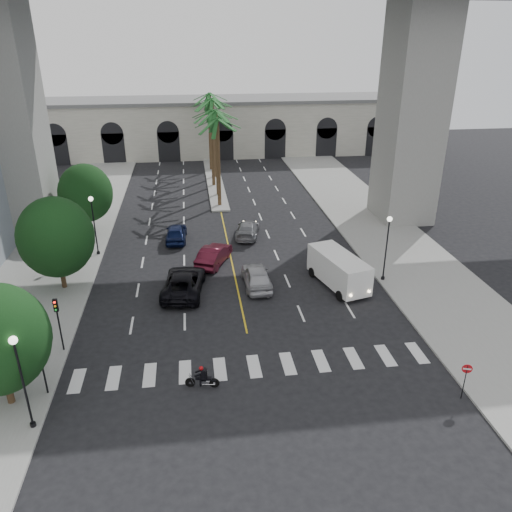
{
  "coord_description": "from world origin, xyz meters",
  "views": [
    {
      "loc": [
        -3.08,
        -25.17,
        17.81
      ],
      "look_at": [
        1.12,
        6.0,
        3.65
      ],
      "focal_mm": 35.0,
      "sensor_mm": 36.0,
      "label": 1
    }
  ],
  "objects_px": {
    "traffic_signal_near": "(40,356)",
    "car_b": "(214,255)",
    "cargo_van": "(339,269)",
    "pedestrian_a": "(21,316)",
    "lamp_post_right": "(387,243)",
    "lamp_post_left_near": "(21,375)",
    "car_a": "(257,276)",
    "traffic_signal_far": "(58,316)",
    "car_d": "(248,229)",
    "car_c": "(184,282)",
    "car_e": "(176,233)",
    "lamp_post_left_far": "(94,221)",
    "motorcycle_rider": "(203,378)",
    "do_not_enter_sign": "(466,374)"
  },
  "relations": [
    {
      "from": "car_a",
      "to": "traffic_signal_far",
      "type": "bearing_deg",
      "value": 27.13
    },
    {
      "from": "car_e",
      "to": "traffic_signal_far",
      "type": "bearing_deg",
      "value": 71.33
    },
    {
      "from": "traffic_signal_near",
      "to": "do_not_enter_sign",
      "type": "bearing_deg",
      "value": -8.42
    },
    {
      "from": "pedestrian_a",
      "to": "car_b",
      "type": "bearing_deg",
      "value": 24.4
    },
    {
      "from": "traffic_signal_near",
      "to": "cargo_van",
      "type": "bearing_deg",
      "value": 28.17
    },
    {
      "from": "car_c",
      "to": "car_e",
      "type": "relative_size",
      "value": 1.31
    },
    {
      "from": "motorcycle_rider",
      "to": "car_d",
      "type": "xyz_separation_m",
      "value": [
        5.03,
        21.71,
        0.1
      ]
    },
    {
      "from": "lamp_post_right",
      "to": "car_b",
      "type": "relative_size",
      "value": 1.1
    },
    {
      "from": "car_c",
      "to": "motorcycle_rider",
      "type": "bearing_deg",
      "value": 103.24
    },
    {
      "from": "traffic_signal_far",
      "to": "motorcycle_rider",
      "type": "height_order",
      "value": "traffic_signal_far"
    },
    {
      "from": "motorcycle_rider",
      "to": "car_c",
      "type": "distance_m",
      "value": 11.18
    },
    {
      "from": "traffic_signal_near",
      "to": "lamp_post_left_far",
      "type": "bearing_deg",
      "value": 90.31
    },
    {
      "from": "motorcycle_rider",
      "to": "car_c",
      "type": "relative_size",
      "value": 0.31
    },
    {
      "from": "lamp_post_right",
      "to": "pedestrian_a",
      "type": "height_order",
      "value": "lamp_post_right"
    },
    {
      "from": "cargo_van",
      "to": "pedestrian_a",
      "type": "xyz_separation_m",
      "value": [
        -22.17,
        -3.17,
        -0.44
      ]
    },
    {
      "from": "do_not_enter_sign",
      "to": "car_e",
      "type": "bearing_deg",
      "value": 140.23
    },
    {
      "from": "lamp_post_right",
      "to": "cargo_van",
      "type": "distance_m",
      "value": 4.15
    },
    {
      "from": "lamp_post_left_far",
      "to": "motorcycle_rider",
      "type": "relative_size",
      "value": 2.85
    },
    {
      "from": "lamp_post_right",
      "to": "car_c",
      "type": "height_order",
      "value": "lamp_post_right"
    },
    {
      "from": "traffic_signal_far",
      "to": "cargo_van",
      "type": "relative_size",
      "value": 0.58
    },
    {
      "from": "lamp_post_right",
      "to": "lamp_post_left_near",
      "type": "bearing_deg",
      "value": -150.31
    },
    {
      "from": "do_not_enter_sign",
      "to": "traffic_signal_near",
      "type": "bearing_deg",
      "value": -170.32
    },
    {
      "from": "car_b",
      "to": "lamp_post_right",
      "type": "bearing_deg",
      "value": -177.78
    },
    {
      "from": "motorcycle_rider",
      "to": "pedestrian_a",
      "type": "xyz_separation_m",
      "value": [
        -11.49,
        7.44,
        0.35
      ]
    },
    {
      "from": "lamp_post_right",
      "to": "car_c",
      "type": "distance_m",
      "value": 15.6
    },
    {
      "from": "car_d",
      "to": "pedestrian_a",
      "type": "relative_size",
      "value": 2.99
    },
    {
      "from": "lamp_post_right",
      "to": "do_not_enter_sign",
      "type": "relative_size",
      "value": 2.44
    },
    {
      "from": "traffic_signal_near",
      "to": "car_e",
      "type": "distance_m",
      "value": 22.12
    },
    {
      "from": "car_a",
      "to": "cargo_van",
      "type": "xyz_separation_m",
      "value": [
        6.18,
        -0.81,
        0.58
      ]
    },
    {
      "from": "traffic_signal_far",
      "to": "car_b",
      "type": "bearing_deg",
      "value": 49.45
    },
    {
      "from": "lamp_post_left_near",
      "to": "car_a",
      "type": "relative_size",
      "value": 1.1
    },
    {
      "from": "lamp_post_right",
      "to": "motorcycle_rider",
      "type": "bearing_deg",
      "value": -142.75
    },
    {
      "from": "pedestrian_a",
      "to": "do_not_enter_sign",
      "type": "relative_size",
      "value": 0.75
    },
    {
      "from": "traffic_signal_near",
      "to": "car_d",
      "type": "relative_size",
      "value": 0.74
    },
    {
      "from": "traffic_signal_far",
      "to": "do_not_enter_sign",
      "type": "bearing_deg",
      "value": -18.32
    },
    {
      "from": "traffic_signal_far",
      "to": "car_b",
      "type": "relative_size",
      "value": 0.75
    },
    {
      "from": "car_e",
      "to": "cargo_van",
      "type": "height_order",
      "value": "cargo_van"
    },
    {
      "from": "traffic_signal_far",
      "to": "car_c",
      "type": "xyz_separation_m",
      "value": [
        7.29,
        6.68,
        -1.67
      ]
    },
    {
      "from": "do_not_enter_sign",
      "to": "car_b",
      "type": "bearing_deg",
      "value": 140.92
    },
    {
      "from": "traffic_signal_far",
      "to": "car_d",
      "type": "distance_m",
      "value": 21.88
    },
    {
      "from": "traffic_signal_near",
      "to": "car_d",
      "type": "height_order",
      "value": "traffic_signal_near"
    },
    {
      "from": "traffic_signal_near",
      "to": "cargo_van",
      "type": "relative_size",
      "value": 0.58
    },
    {
      "from": "traffic_signal_far",
      "to": "lamp_post_left_far",
      "type": "bearing_deg",
      "value": 90.4
    },
    {
      "from": "car_b",
      "to": "cargo_van",
      "type": "relative_size",
      "value": 0.77
    },
    {
      "from": "car_c",
      "to": "do_not_enter_sign",
      "type": "bearing_deg",
      "value": 144.37
    },
    {
      "from": "traffic_signal_near",
      "to": "car_b",
      "type": "relative_size",
      "value": 0.75
    },
    {
      "from": "motorcycle_rider",
      "to": "car_c",
      "type": "bearing_deg",
      "value": 104.82
    },
    {
      "from": "lamp_post_left_far",
      "to": "car_b",
      "type": "bearing_deg",
      "value": -17.1
    },
    {
      "from": "lamp_post_left_near",
      "to": "car_a",
      "type": "xyz_separation_m",
      "value": [
        12.9,
        13.47,
        -2.39
      ]
    },
    {
      "from": "car_b",
      "to": "car_d",
      "type": "distance_m",
      "value": 6.79
    }
  ]
}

